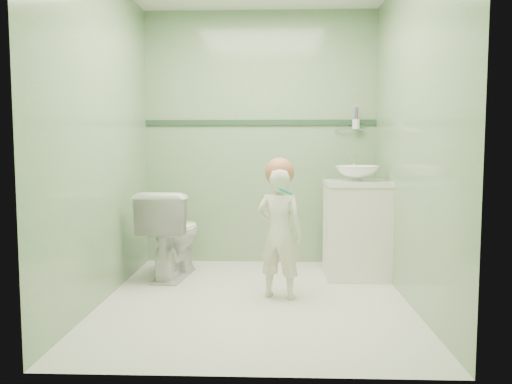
{
  "coord_description": "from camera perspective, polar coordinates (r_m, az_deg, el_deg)",
  "views": [
    {
      "loc": [
        0.14,
        -3.62,
        1.11
      ],
      "look_at": [
        0.0,
        0.15,
        0.78
      ],
      "focal_mm": 35.49,
      "sensor_mm": 36.0,
      "label": 1
    }
  ],
  "objects": [
    {
      "name": "ground",
      "position": [
        3.78,
        -0.08,
        -12.05
      ],
      "size": [
        2.5,
        2.5,
        0.0
      ],
      "primitive_type": "plane",
      "color": "white",
      "rests_on": "ground"
    },
    {
      "name": "room_shell",
      "position": [
        3.62,
        -0.09,
        6.43
      ],
      "size": [
        2.5,
        2.54,
        2.4
      ],
      "color": "#79A877",
      "rests_on": "ground"
    },
    {
      "name": "trim_stripe",
      "position": [
        4.86,
        0.47,
        7.84
      ],
      "size": [
        2.2,
        0.02,
        0.05
      ],
      "primitive_type": "cube",
      "color": "#294531",
      "rests_on": "room_shell"
    },
    {
      "name": "vanity",
      "position": [
        4.43,
        11.22,
        -4.31
      ],
      "size": [
        0.52,
        0.5,
        0.8
      ],
      "primitive_type": "cube",
      "color": "white",
      "rests_on": "ground"
    },
    {
      "name": "counter",
      "position": [
        4.38,
        11.31,
        0.99
      ],
      "size": [
        0.54,
        0.52,
        0.04
      ],
      "primitive_type": "cube",
      "color": "white",
      "rests_on": "vanity"
    },
    {
      "name": "basin",
      "position": [
        4.38,
        11.33,
        2.08
      ],
      "size": [
        0.37,
        0.37,
        0.13
      ],
      "primitive_type": "imported",
      "color": "white",
      "rests_on": "counter"
    },
    {
      "name": "faucet",
      "position": [
        4.56,
        10.97,
        3.21
      ],
      "size": [
        0.03,
        0.13,
        0.18
      ],
      "color": "silver",
      "rests_on": "counter"
    },
    {
      "name": "cup_holder",
      "position": [
        4.86,
        11.12,
        7.52
      ],
      "size": [
        0.26,
        0.07,
        0.21
      ],
      "color": "silver",
      "rests_on": "room_shell"
    },
    {
      "name": "toilet",
      "position": [
        4.42,
        -9.44,
        -4.63
      ],
      "size": [
        0.5,
        0.78,
        0.75
      ],
      "primitive_type": "imported",
      "rotation": [
        0.0,
        0.0,
        3.02
      ],
      "color": "white",
      "rests_on": "ground"
    },
    {
      "name": "toddler",
      "position": [
        3.73,
        2.65,
        -4.67
      ],
      "size": [
        0.4,
        0.32,
        0.97
      ],
      "primitive_type": "imported",
      "rotation": [
        0.0,
        0.0,
        2.84
      ],
      "color": "silver",
      "rests_on": "ground"
    },
    {
      "name": "hair_cap",
      "position": [
        3.71,
        2.67,
        2.23
      ],
      "size": [
        0.21,
        0.21,
        0.21
      ],
      "primitive_type": "sphere",
      "color": "#B16849",
      "rests_on": "toddler"
    },
    {
      "name": "teal_toothbrush",
      "position": [
        3.55,
        3.24,
        0.16
      ],
      "size": [
        0.11,
        0.14,
        0.08
      ],
      "color": "#0C948C",
      "rests_on": "toddler"
    }
  ]
}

